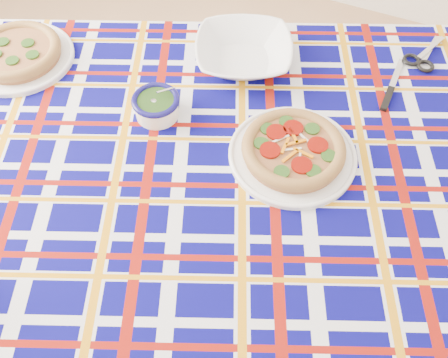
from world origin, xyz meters
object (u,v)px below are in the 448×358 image
at_px(main_focaccia_plate, 293,149).
at_px(dining_table, 212,173).
at_px(pesto_bowl, 156,105).
at_px(serving_bowl, 244,53).

bearing_deg(main_focaccia_plate, dining_table, -158.60).
relative_size(main_focaccia_plate, pesto_bowl, 2.60).
distance_m(dining_table, pesto_bowl, 0.23).
xyz_separation_m(main_focaccia_plate, serving_bowl, (-0.25, 0.28, 0.00)).
bearing_deg(serving_bowl, pesto_bowl, -114.22).
xyz_separation_m(dining_table, serving_bowl, (-0.06, 0.35, 0.12)).
height_order(dining_table, main_focaccia_plate, main_focaccia_plate).
height_order(dining_table, pesto_bowl, pesto_bowl).
bearing_deg(pesto_bowl, main_focaccia_plate, 1.51).
bearing_deg(pesto_bowl, serving_bowl, 65.78).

